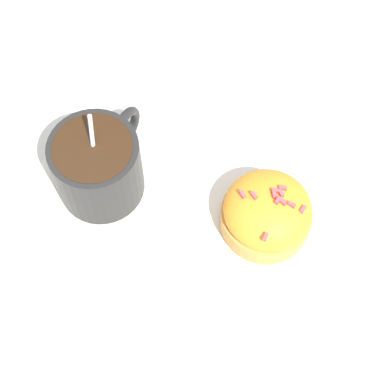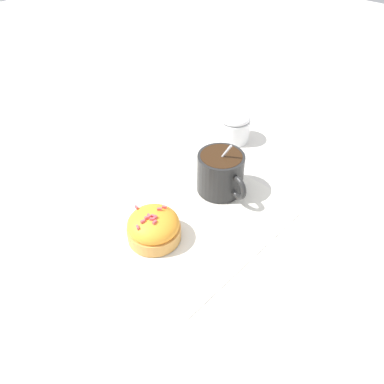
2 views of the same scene
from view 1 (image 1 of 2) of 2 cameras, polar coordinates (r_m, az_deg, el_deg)
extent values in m
plane|color=silver|center=(0.62, -0.87, -1.21)|extent=(3.00, 3.00, 0.00)
cube|color=white|center=(0.62, -0.87, -1.15)|extent=(0.30, 0.28, 0.00)
cylinder|color=black|center=(0.60, -8.33, 2.27)|extent=(0.08, 0.08, 0.07)
cylinder|color=#331E0F|center=(0.57, -8.73, 3.75)|extent=(0.07, 0.07, 0.01)
torus|color=black|center=(0.61, -5.94, 5.69)|extent=(0.02, 0.04, 0.04)
ellipsoid|color=silver|center=(0.63, -7.97, 2.82)|extent=(0.02, 0.03, 0.01)
cylinder|color=silver|center=(0.58, -8.59, 2.43)|extent=(0.02, 0.05, 0.09)
cylinder|color=#D19347|center=(0.60, 6.50, -2.58)|extent=(0.08, 0.08, 0.02)
ellipsoid|color=orange|center=(0.58, 6.68, -1.84)|extent=(0.08, 0.08, 0.04)
cube|color=#EA4C56|center=(0.57, 8.91, -0.84)|extent=(0.01, 0.00, 0.00)
cube|color=#EA4C56|center=(0.56, 5.54, -0.31)|extent=(0.01, 0.01, 0.00)
cube|color=#EA4C56|center=(0.57, 9.88, -1.32)|extent=(0.01, 0.01, 0.00)
cube|color=#EA4C56|center=(0.56, 7.64, -0.78)|extent=(0.00, 0.01, 0.00)
cube|color=#EA4C56|center=(0.55, 6.56, -3.99)|extent=(0.00, 0.01, 0.00)
cube|color=#EA4C56|center=(0.56, 8.02, -0.95)|extent=(0.01, 0.01, 0.00)
cube|color=#EA4C56|center=(0.57, 8.07, 0.35)|extent=(0.01, 0.00, 0.00)
cube|color=#EA4C56|center=(0.57, 4.47, -0.42)|extent=(0.01, 0.01, 0.00)
cube|color=#EA4C56|center=(0.57, 7.32, -0.20)|extent=(0.01, 0.01, 0.00)
cube|color=#EA4C56|center=(0.57, 7.90, -0.12)|extent=(0.01, 0.01, 0.00)
cube|color=#EA4C56|center=(0.57, 7.42, 0.10)|extent=(0.01, 0.00, 0.00)
cube|color=#EA4C56|center=(0.56, 8.05, -0.90)|extent=(0.01, 0.00, 0.00)
camera|label=2|loc=(0.64, 50.67, 37.61)|focal=35.00mm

